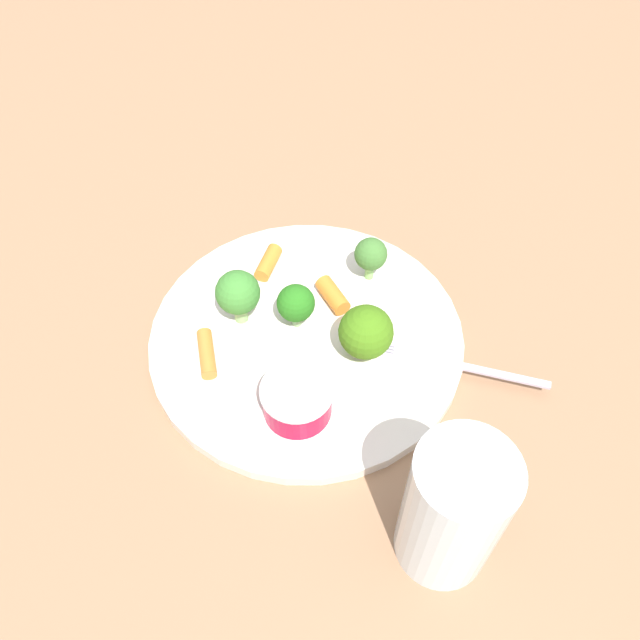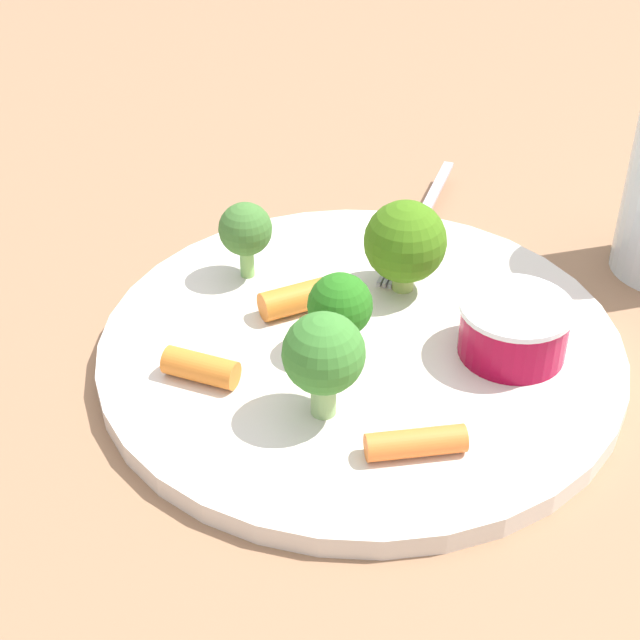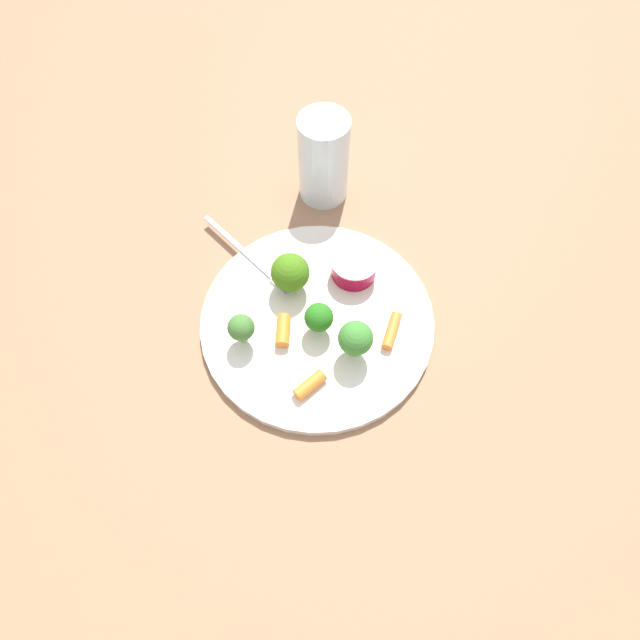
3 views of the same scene
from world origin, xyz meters
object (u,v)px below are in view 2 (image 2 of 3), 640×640
object	(u,v)px
plate	(360,348)
carrot_stick_0	(294,299)
broccoli_floret_2	(245,230)
fork	(420,222)
broccoli_floret_3	(345,310)
carrot_stick_1	(416,443)
sauce_cup	(514,329)
broccoli_floret_1	(405,242)
carrot_stick_2	(201,368)
broccoli_floret_0	(324,355)

from	to	relation	value
plate	carrot_stick_0	bearing A→B (deg)	108.50
broccoli_floret_2	plate	bearing A→B (deg)	-80.10
broccoli_floret_2	fork	size ratio (longest dim) A/B	0.34
broccoli_floret_3	carrot_stick_1	world-z (taller)	broccoli_floret_3
plate	sauce_cup	bearing A→B (deg)	-43.63
sauce_cup	broccoli_floret_2	bearing A→B (deg)	116.94
sauce_cup	fork	size ratio (longest dim) A/B	0.43
broccoli_floret_1	carrot_stick_2	world-z (taller)	broccoli_floret_1
sauce_cup	broccoli_floret_1	world-z (taller)	broccoli_floret_1
broccoli_floret_0	broccoli_floret_1	world-z (taller)	broccoli_floret_0
carrot_stick_1	broccoli_floret_0	bearing A→B (deg)	109.99
sauce_cup	broccoli_floret_3	world-z (taller)	broccoli_floret_3
plate	broccoli_floret_1	size ratio (longest dim) A/B	5.12
carrot_stick_0	carrot_stick_2	world-z (taller)	carrot_stick_0
broccoli_floret_0	broccoli_floret_1	size ratio (longest dim) A/B	1.03
sauce_cup	carrot_stick_2	distance (m)	0.16
carrot_stick_0	carrot_stick_1	distance (m)	0.13
plate	carrot_stick_1	distance (m)	0.09
broccoli_floret_2	carrot_stick_1	world-z (taller)	broccoli_floret_2
plate	carrot_stick_1	bearing A→B (deg)	-111.46
sauce_cup	fork	world-z (taller)	sauce_cup
carrot_stick_1	broccoli_floret_3	bearing A→B (deg)	76.82
broccoli_floret_3	carrot_stick_2	xyz separation A→B (m)	(-0.07, 0.03, -0.02)
sauce_cup	broccoli_floret_0	world-z (taller)	broccoli_floret_0
carrot_stick_0	broccoli_floret_1	bearing A→B (deg)	-15.33
broccoli_floret_3	carrot_stick_0	distance (m)	0.05
broccoli_floret_1	fork	distance (m)	0.08
sauce_cup	broccoli_floret_0	bearing A→B (deg)	169.91
carrot_stick_0	fork	bearing A→B (deg)	15.30
broccoli_floret_2	broccoli_floret_3	distance (m)	0.09
broccoli_floret_1	carrot_stick_2	bearing A→B (deg)	-178.42
broccoli_floret_3	sauce_cup	bearing A→B (deg)	-35.16
broccoli_floret_2	carrot_stick_0	distance (m)	0.05
broccoli_floret_0	broccoli_floret_2	world-z (taller)	broccoli_floret_0
fork	sauce_cup	bearing A→B (deg)	-110.24
broccoli_floret_2	carrot_stick_0	xyz separation A→B (m)	(0.00, -0.05, -0.02)
broccoli_floret_3	fork	bearing A→B (deg)	33.52
sauce_cup	carrot_stick_1	bearing A→B (deg)	-162.21
broccoli_floret_2	fork	xyz separation A→B (m)	(0.12, -0.01, -0.03)
broccoli_floret_0	broccoli_floret_1	distance (m)	0.12
plate	carrot_stick_2	xyz separation A→B (m)	(-0.09, 0.02, 0.01)
broccoli_floret_1	broccoli_floret_2	distance (m)	0.09
broccoli_floret_3	carrot_stick_2	bearing A→B (deg)	160.54
broccoli_floret_2	carrot_stick_2	world-z (taller)	broccoli_floret_2
broccoli_floret_0	carrot_stick_2	xyz separation A→B (m)	(-0.04, 0.06, -0.03)
broccoli_floret_1	broccoli_floret_3	bearing A→B (deg)	-155.56
carrot_stick_2	broccoli_floret_3	bearing A→B (deg)	-19.46
plate	broccoli_floret_3	size ratio (longest dim) A/B	6.16
plate	fork	world-z (taller)	fork
broccoli_floret_0	fork	xyz separation A→B (m)	(0.16, 0.11, -0.03)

